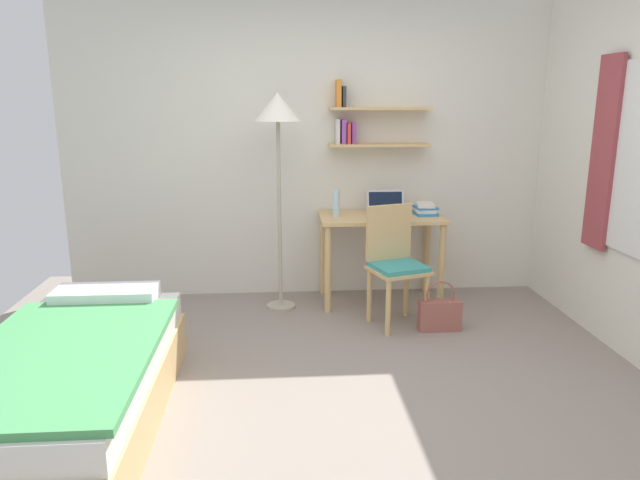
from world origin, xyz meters
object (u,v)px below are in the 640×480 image
Objects in this scene: desk at (381,232)px; water_bottle at (336,203)px; standing_lamp at (278,121)px; book_stack at (425,209)px; bed at (72,383)px; desk_chair at (395,260)px; handbag at (440,314)px; laptop at (386,208)px.

desk is 4.58× the size of water_bottle.
book_stack is at bearing 5.42° from standing_lamp.
desk is 1.28m from standing_lamp.
water_bottle is (1.61, 1.84, 0.64)m from bed.
desk_chair is (2.02, 1.33, 0.27)m from bed.
water_bottle reaches higher than book_stack.
handbag is at bearing -29.09° from desk_chair.
handbag is (0.29, -0.76, -0.68)m from laptop.
standing_lamp is at bearing 56.96° from bed.
standing_lamp is (1.13, 1.74, 1.32)m from bed.
bed is at bearing -141.97° from book_stack.
bed is 2.46m from standing_lamp.
water_bottle is at bearing 48.78° from bed.
standing_lamp reaches higher than water_bottle.
water_bottle is at bearing 129.14° from desk_chair.
water_bottle is (-0.44, -0.08, 0.06)m from laptop.
laptop is 1.30× the size of book_stack.
water_bottle reaches higher than handbag.
book_stack is 0.98m from handbag.
laptop is at bearing 87.03° from desk_chair.
standing_lamp is at bearing -173.15° from desk.
laptop reaches higher than bed.
water_bottle reaches higher than desk_chair.
laptop is at bearing 43.04° from bed.
bed is at bearing -146.60° from desk_chair.
desk_chair is at bearing -92.97° from laptop.
bed is 3.07m from book_stack.
water_bottle is at bearing -170.01° from laptop.
handbag is at bearing -43.02° from water_bottle.
water_bottle is at bearing 136.98° from handbag.
book_stack is at bearing 1.74° from water_bottle.
water_bottle is at bearing -178.71° from desk.
laptop is at bearing 110.98° from handbag.
handbag is at bearing -69.02° from laptop.
bed is 2.53m from water_bottle.
handbag is at bearing 26.20° from bed.
laptop is (0.03, 0.58, 0.31)m from desk_chair.
desk is 3.18× the size of laptop.
water_bottle is 0.58× the size of handbag.
standing_lamp reaches higher than desk_chair.
book_stack is (2.38, 1.86, 0.57)m from bed.
handbag is (0.73, -0.68, -0.75)m from water_bottle.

